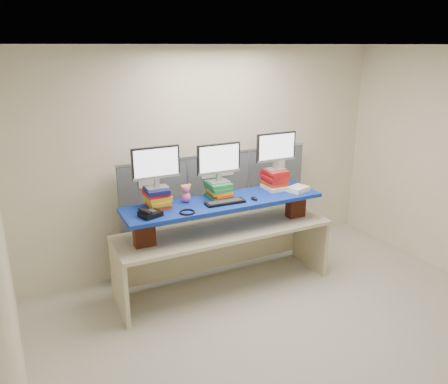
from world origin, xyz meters
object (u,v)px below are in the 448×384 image
desk (224,240)px  blue_board (224,202)px  keyboard (225,202)px  monitor_center (219,161)px  monitor_right (276,149)px  monitor_left (156,165)px  desk_phone (150,213)px

desk → blue_board: bearing=-178.1°
keyboard → blue_board: bearing=72.4°
monitor_center → monitor_right: (0.76, -0.03, 0.06)m
keyboard → monitor_left: bearing=165.1°
desk → monitor_center: 0.95m
desk → desk_phone: (-0.91, -0.08, 0.53)m
monitor_left → monitor_right: 1.49m
monitor_left → monitor_center: monitor_left is taller
monitor_right → desk_phone: monitor_right is taller
monitor_left → desk: bearing=-9.1°
desk → monitor_center: bearing=93.8°
desk → monitor_left: bearing=170.9°
monitor_left → keyboard: 0.87m
monitor_center → blue_board: bearing=-86.2°
monitor_left → monitor_right: bearing=-0.0°
desk → keyboard: (-0.04, -0.09, 0.52)m
keyboard → desk_phone: size_ratio=1.87×
desk_phone → blue_board: bearing=-11.6°
blue_board → monitor_right: bearing=9.0°
monitor_center → desk_phone: (-0.90, -0.20, -0.41)m
blue_board → monitor_right: (0.75, 0.09, 0.52)m
monitor_right → blue_board: bearing=-171.0°
monitor_right → monitor_center: bearing=180.0°
monitor_right → keyboard: monitor_right is taller
desk → monitor_center: monitor_center is taller
monitor_center → monitor_right: monitor_right is taller
keyboard → desk: bearing=72.4°
blue_board → keyboard: (-0.04, -0.09, 0.03)m
monitor_left → blue_board: bearing=-9.1°
monitor_right → desk_phone: size_ratio=2.11×
monitor_left → monitor_right: monitor_right is taller
desk → monitor_right: (0.75, 0.09, 1.00)m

